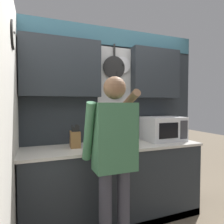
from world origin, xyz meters
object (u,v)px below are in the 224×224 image
at_px(knife_block, 75,139).
at_px(utensil_crock, 128,136).
at_px(microwave, 163,129).
at_px(person, 114,151).

distance_m(knife_block, utensil_crock, 0.67).
bearing_deg(microwave, person, -148.68).
bearing_deg(knife_block, utensil_crock, 0.05).
height_order(knife_block, utensil_crock, utensil_crock).
height_order(microwave, utensil_crock, same).
bearing_deg(microwave, knife_block, 179.99).
distance_m(knife_block, person, 0.63).
bearing_deg(knife_block, person, -67.14).
height_order(microwave, person, person).
xyz_separation_m(microwave, knife_block, (-1.20, 0.00, -0.06)).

